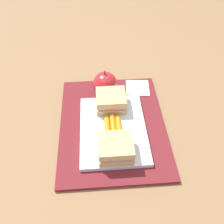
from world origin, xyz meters
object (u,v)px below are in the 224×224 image
(food_tray, at_px, (113,129))
(sandwich_half_right, at_px, (111,101))
(paper_napkin, at_px, (138,88))
(carrot_sticks_bundle, at_px, (113,126))
(apple, at_px, (105,84))
(sandwich_half_left, at_px, (116,148))

(food_tray, xyz_separation_m, sandwich_half_right, (0.08, 0.00, 0.03))
(sandwich_half_right, xyz_separation_m, paper_napkin, (0.08, -0.09, -0.03))
(sandwich_half_right, height_order, carrot_sticks_bundle, sandwich_half_right)
(sandwich_half_right, bearing_deg, paper_napkin, -46.98)
(carrot_sticks_bundle, xyz_separation_m, apple, (0.15, 0.01, 0.02))
(paper_napkin, bearing_deg, food_tray, 151.23)
(food_tray, xyz_separation_m, apple, (0.15, 0.01, 0.03))
(sandwich_half_left, bearing_deg, carrot_sticks_bundle, 0.01)
(sandwich_half_left, xyz_separation_m, apple, (0.23, 0.01, 0.00))
(food_tray, distance_m, sandwich_half_right, 0.08)
(carrot_sticks_bundle, height_order, apple, apple)
(sandwich_half_left, bearing_deg, food_tray, 0.00)
(sandwich_half_left, xyz_separation_m, carrot_sticks_bundle, (0.08, 0.00, -0.01))
(sandwich_half_right, xyz_separation_m, carrot_sticks_bundle, (-0.08, 0.00, -0.01))
(carrot_sticks_bundle, bearing_deg, sandwich_half_right, -0.01)
(food_tray, relative_size, paper_napkin, 3.29)
(food_tray, xyz_separation_m, sandwich_half_left, (-0.08, 0.00, 0.03))
(sandwich_half_right, relative_size, carrot_sticks_bundle, 1.04)
(food_tray, bearing_deg, paper_napkin, -28.77)
(food_tray, relative_size, carrot_sticks_bundle, 2.98)
(sandwich_half_left, xyz_separation_m, paper_napkin, (0.24, -0.09, -0.03))
(sandwich_half_left, distance_m, apple, 0.23)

